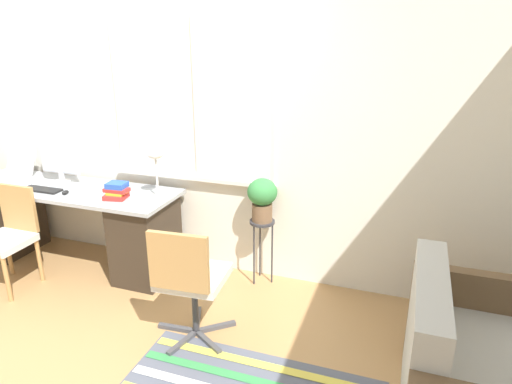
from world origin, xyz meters
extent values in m
plane|color=tan|center=(0.00, 0.00, 0.00)|extent=(14.00, 14.00, 0.00)
cube|color=white|center=(0.00, 0.70, 1.35)|extent=(9.00, 0.06, 2.70)
cube|color=silver|center=(0.02, 0.66, 1.48)|extent=(0.69, 0.02, 1.33)
cube|color=white|center=(0.02, 0.65, 1.48)|extent=(0.62, 0.01, 1.26)
cube|color=silver|center=(0.78, 0.66, 1.48)|extent=(0.69, 0.02, 1.33)
cube|color=white|center=(0.78, 0.65, 1.48)|extent=(0.62, 0.01, 1.26)
cube|color=silver|center=(0.40, 0.67, 0.83)|extent=(1.50, 0.11, 0.04)
cube|color=#9EA3A8|center=(-0.66, 0.31, 0.71)|extent=(2.00, 0.62, 0.03)
cube|color=#33281E|center=(-1.42, 0.31, 0.35)|extent=(0.40, 0.54, 0.69)
cube|color=#33281E|center=(0.10, 0.31, 0.35)|extent=(0.40, 0.54, 0.69)
cube|color=#B7B7BC|center=(-1.34, 0.33, 0.74)|extent=(0.32, 0.26, 0.02)
cube|color=#B7B7BC|center=(-1.34, 0.50, 0.86)|extent=(0.32, 0.11, 0.24)
cube|color=silver|center=(-1.34, 0.50, 0.86)|extent=(0.29, 0.09, 0.21)
cylinder|color=silver|center=(-0.81, 0.42, 0.73)|extent=(0.14, 0.14, 0.02)
cylinder|color=silver|center=(-0.81, 0.42, 0.78)|extent=(0.05, 0.05, 0.08)
cube|color=silver|center=(-0.81, 0.43, 1.02)|extent=(0.39, 0.02, 0.42)
cube|color=silver|center=(-0.81, 0.41, 1.02)|extent=(0.37, 0.01, 0.40)
cube|color=black|center=(-0.81, 0.18, 0.74)|extent=(0.35, 0.11, 0.02)
ellipsoid|color=black|center=(-0.55, 0.16, 0.74)|extent=(0.04, 0.07, 0.03)
cylinder|color=white|center=(0.22, 0.35, 0.73)|extent=(0.14, 0.14, 0.01)
cylinder|color=white|center=(0.22, 0.35, 0.90)|extent=(0.02, 0.02, 0.33)
ellipsoid|color=white|center=(0.22, 0.35, 1.10)|extent=(0.13, 0.13, 0.09)
cube|color=red|center=(-0.09, 0.22, 0.75)|extent=(0.20, 0.18, 0.04)
cube|color=yellow|center=(-0.08, 0.23, 0.77)|extent=(0.15, 0.14, 0.02)
cube|color=red|center=(-0.08, 0.22, 0.80)|extent=(0.20, 0.12, 0.03)
cube|color=#2851B2|center=(-0.08, 0.24, 0.84)|extent=(0.16, 0.14, 0.04)
cylinder|color=#B2844C|center=(-0.72, -0.40, 0.20)|extent=(0.04, 0.04, 0.41)
cylinder|color=#B2844C|center=(-1.05, -0.06, 0.20)|extent=(0.04, 0.04, 0.41)
cylinder|color=#B2844C|center=(-0.72, -0.06, 0.20)|extent=(0.04, 0.04, 0.41)
cube|color=silver|center=(-0.89, -0.23, 0.41)|extent=(0.39, 0.37, 0.06)
cube|color=#B2844C|center=(-0.89, -0.03, 0.63)|extent=(0.35, 0.03, 0.39)
cube|color=#47474C|center=(0.71, -0.30, 0.01)|extent=(0.29, 0.06, 0.03)
cube|color=#47474C|center=(0.82, -0.43, 0.01)|extent=(0.10, 0.29, 0.03)
cube|color=#47474C|center=(0.98, -0.36, 0.01)|extent=(0.27, 0.18, 0.03)
cube|color=#47474C|center=(0.96, -0.19, 0.01)|extent=(0.24, 0.21, 0.03)
cube|color=#47474C|center=(0.80, -0.15, 0.01)|extent=(0.14, 0.28, 0.03)
cylinder|color=#333338|center=(0.85, -0.29, 0.23)|extent=(0.04, 0.04, 0.40)
cube|color=silver|center=(0.85, -0.29, 0.46)|extent=(0.46, 0.44, 0.06)
cube|color=#B2844C|center=(0.87, -0.51, 0.68)|extent=(0.40, 0.07, 0.38)
cube|color=beige|center=(2.32, -0.54, 0.65)|extent=(0.16, 0.94, 0.41)
cube|color=brown|center=(2.65, -0.03, 0.34)|extent=(0.83, 0.09, 0.67)
cylinder|color=#333338|center=(1.06, 0.55, 0.55)|extent=(0.21, 0.21, 0.02)
cylinder|color=#333338|center=(1.14, 0.55, 0.27)|extent=(0.01, 0.01, 0.54)
cylinder|color=#333338|center=(1.01, 0.63, 0.27)|extent=(0.01, 0.01, 0.54)
cylinder|color=#333338|center=(1.01, 0.48, 0.27)|extent=(0.01, 0.01, 0.54)
cylinder|color=brown|center=(1.06, 0.55, 0.63)|extent=(0.17, 0.17, 0.15)
ellipsoid|color=#388442|center=(1.06, 0.55, 0.80)|extent=(0.24, 0.24, 0.22)
cube|color=#388E4C|center=(1.40, -0.60, 0.01)|extent=(1.51, 0.07, 0.00)
cube|color=#DBCC4C|center=(1.40, -0.45, 0.01)|extent=(1.51, 0.07, 0.00)
camera|label=1|loc=(2.14, -2.70, 2.01)|focal=32.00mm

